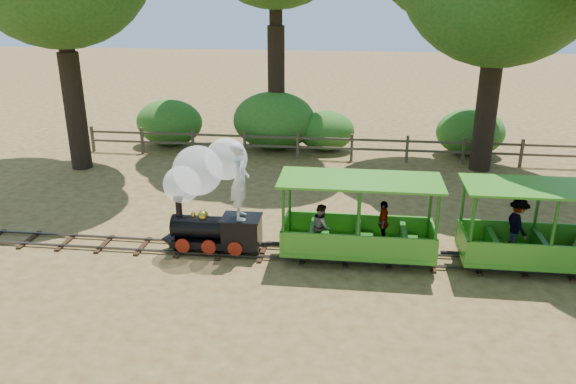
# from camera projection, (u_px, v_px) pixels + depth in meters

# --- Properties ---
(ground) EXTENTS (90.00, 90.00, 0.00)m
(ground) POSITION_uv_depth(u_px,v_px,m) (303.00, 256.00, 13.43)
(ground) COLOR #A18045
(ground) RESTS_ON ground
(track) EXTENTS (22.00, 1.00, 0.10)m
(track) POSITION_uv_depth(u_px,v_px,m) (303.00, 254.00, 13.41)
(track) COLOR #3F3D3A
(track) RESTS_ON ground
(locomotive) EXTENTS (2.49, 1.17, 2.87)m
(locomotive) POSITION_uv_depth(u_px,v_px,m) (209.00, 187.00, 13.18)
(locomotive) COLOR black
(locomotive) RESTS_ON ground
(carriage_front) EXTENTS (3.67, 1.50, 1.91)m
(carriage_front) POSITION_uv_depth(u_px,v_px,m) (356.00, 230.00, 13.01)
(carriage_front) COLOR #3E9420
(carriage_front) RESTS_ON track
(carriage_rear) EXTENTS (3.67, 1.50, 1.91)m
(carriage_rear) POSITION_uv_depth(u_px,v_px,m) (540.00, 237.00, 12.59)
(carriage_rear) COLOR #3E9420
(carriage_rear) RESTS_ON track
(fence) EXTENTS (18.10, 0.10, 1.00)m
(fence) POSITION_uv_depth(u_px,v_px,m) (325.00, 144.00, 20.68)
(fence) COLOR brown
(fence) RESTS_ON ground
(shrub_west) EXTENTS (2.66, 2.05, 1.84)m
(shrub_west) POSITION_uv_depth(u_px,v_px,m) (169.00, 123.00, 22.50)
(shrub_west) COLOR #2D6B1E
(shrub_west) RESTS_ON ground
(shrub_mid_w) EXTENTS (3.25, 2.50, 2.25)m
(shrub_mid_w) POSITION_uv_depth(u_px,v_px,m) (274.00, 121.00, 21.94)
(shrub_mid_w) COLOR #2D6B1E
(shrub_mid_w) RESTS_ON ground
(shrub_mid_e) EXTENTS (2.25, 1.73, 1.56)m
(shrub_mid_e) POSITION_uv_depth(u_px,v_px,m) (325.00, 131.00, 21.83)
(shrub_mid_e) COLOR #2D6B1E
(shrub_mid_e) RESTS_ON ground
(shrub_east) EXTENTS (2.56, 1.97, 1.77)m
(shrub_east) POSITION_uv_depth(u_px,v_px,m) (470.00, 132.00, 21.16)
(shrub_east) COLOR #2D6B1E
(shrub_east) RESTS_ON ground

